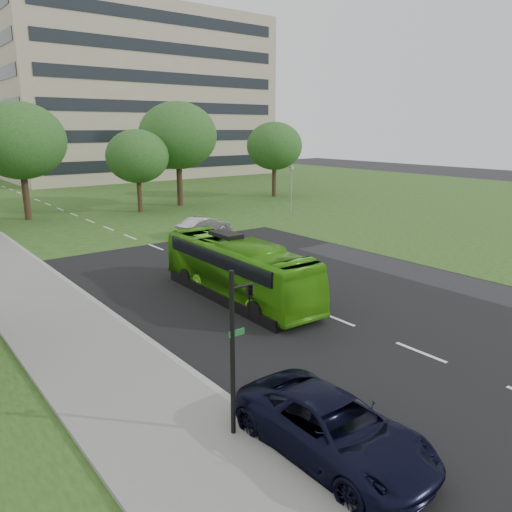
% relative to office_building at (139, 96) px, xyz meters
% --- Properties ---
extents(ground, '(160.00, 160.00, 0.00)m').
position_rel_office_building_xyz_m(ground, '(-21.96, -61.96, -12.50)').
color(ground, black).
rests_on(ground, ground).
extents(street_surfaces, '(120.00, 120.00, 0.15)m').
position_rel_office_building_xyz_m(street_surfaces, '(-22.34, -39.21, -12.47)').
color(street_surfaces, black).
rests_on(street_surfaces, ground).
extents(office_building, '(40.10, 20.10, 25.00)m').
position_rel_office_building_xyz_m(office_building, '(0.00, 0.00, 0.00)').
color(office_building, gray).
rests_on(office_building, ground).
extents(tree_park_b, '(7.40, 7.40, 9.70)m').
position_rel_office_building_xyz_m(tree_park_b, '(-25.81, -31.97, -5.96)').
color(tree_park_b, black).
rests_on(tree_park_b, ground).
extents(tree_park_c, '(5.64, 5.64, 7.49)m').
position_rel_office_building_xyz_m(tree_park_c, '(-16.55, -34.19, -7.42)').
color(tree_park_c, black).
rests_on(tree_park_c, ground).
extents(tree_park_d, '(7.64, 7.64, 10.10)m').
position_rel_office_building_xyz_m(tree_park_d, '(-11.56, -32.82, -5.66)').
color(tree_park_d, black).
rests_on(tree_park_d, ground).
extents(tree_park_e, '(6.20, 6.20, 8.26)m').
position_rel_office_building_xyz_m(tree_park_e, '(0.27, -33.38, -6.88)').
color(tree_park_e, black).
rests_on(tree_park_e, ground).
extents(bus, '(2.56, 9.75, 2.70)m').
position_rel_office_building_xyz_m(bus, '(-23.53, -59.31, -11.15)').
color(bus, '#429F13').
rests_on(bus, ground).
extents(sedan, '(4.49, 2.33, 1.41)m').
position_rel_office_building_xyz_m(sedan, '(-17.53, -46.85, -11.80)').
color(sedan, '#A0A1A5').
rests_on(sedan, ground).
extents(suv, '(2.48, 5.24, 1.45)m').
position_rel_office_building_xyz_m(suv, '(-28.46, -69.96, -11.78)').
color(suv, black).
rests_on(suv, ground).
extents(traffic_light, '(0.70, 0.21, 4.38)m').
position_rel_office_building_xyz_m(traffic_light, '(-29.78, -67.96, -9.93)').
color(traffic_light, black).
rests_on(traffic_light, ground).
extents(camera_pole, '(0.44, 0.41, 4.30)m').
position_rel_office_building_xyz_m(camera_pole, '(-5.96, -43.26, -9.73)').
color(camera_pole, gray).
rests_on(camera_pole, ground).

